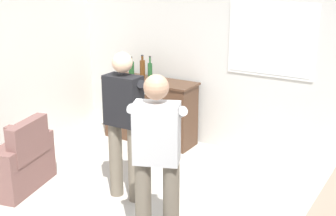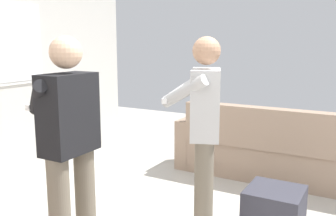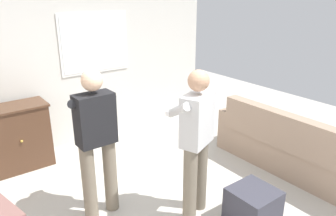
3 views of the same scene
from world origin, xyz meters
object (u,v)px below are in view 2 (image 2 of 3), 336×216
couch (280,153)px  person_standing_right (204,131)px  person_standing_left (69,144)px  ottoman (274,210)px

couch → person_standing_right: (-1.64, 0.25, 0.59)m
couch → person_standing_left: (-2.47, 0.90, 0.59)m
couch → ottoman: size_ratio=5.48×
couch → ottoman: bearing=-168.8°
ottoman → person_standing_right: bearing=130.8°
couch → ottoman: 1.25m
person_standing_right → person_standing_left: bearing=142.0°
ottoman → person_standing_right: size_ratio=0.28×
person_standing_left → couch: bearing=-20.0°
couch → person_standing_right: person_standing_right is taller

